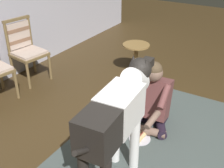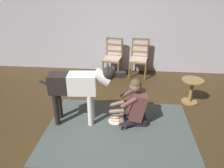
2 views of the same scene
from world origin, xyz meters
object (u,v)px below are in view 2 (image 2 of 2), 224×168
object	(u,v)px
person_sitting_on_floor	(134,105)
hot_dog_on_plate	(115,120)
dining_chair_right_of_pair	(139,56)
round_side_table	(191,89)
large_dog	(80,86)
dining_chair_left_of_pair	(113,55)

from	to	relation	value
person_sitting_on_floor	hot_dog_on_plate	size ratio (longest dim) A/B	3.38
dining_chair_right_of_pair	round_side_table	bearing A→B (deg)	-53.09
large_dog	person_sitting_on_floor	bearing A→B (deg)	4.26
round_side_table	hot_dog_on_plate	bearing A→B (deg)	-150.95
person_sitting_on_floor	large_dog	xyz separation A→B (m)	(-0.94, -0.07, 0.37)
dining_chair_left_of_pair	hot_dog_on_plate	bearing A→B (deg)	-84.13
dining_chair_left_of_pair	person_sitting_on_floor	world-z (taller)	dining_chair_left_of_pair
dining_chair_right_of_pair	round_side_table	size ratio (longest dim) A/B	1.87
dining_chair_right_of_pair	person_sitting_on_floor	bearing A→B (deg)	-93.21
person_sitting_on_floor	round_side_table	bearing A→B (deg)	34.71
large_dog	round_side_table	size ratio (longest dim) A/B	2.78
dining_chair_left_of_pair	round_side_table	world-z (taller)	dining_chair_left_of_pair
dining_chair_left_of_pair	hot_dog_on_plate	distance (m)	2.32
round_side_table	dining_chair_left_of_pair	bearing A→B (deg)	141.21
hot_dog_on_plate	round_side_table	size ratio (longest dim) A/B	0.48
dining_chair_left_of_pair	dining_chair_right_of_pair	size ratio (longest dim) A/B	1.00
person_sitting_on_floor	hot_dog_on_plate	world-z (taller)	person_sitting_on_floor
dining_chair_left_of_pair	hot_dog_on_plate	world-z (taller)	dining_chair_left_of_pair
dining_chair_left_of_pair	large_dog	size ratio (longest dim) A/B	0.67
dining_chair_right_of_pair	hot_dog_on_plate	size ratio (longest dim) A/B	3.90
dining_chair_left_of_pair	large_dog	world-z (taller)	large_dog
dining_chair_left_of_pair	person_sitting_on_floor	size ratio (longest dim) A/B	1.15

